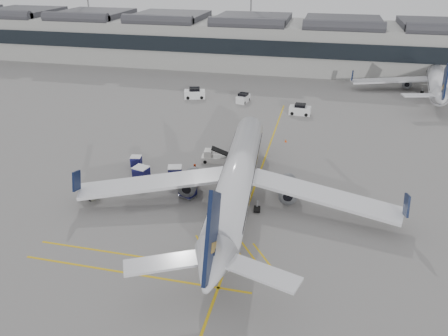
% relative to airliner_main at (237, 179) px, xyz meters
% --- Properties ---
extents(ground, '(220.00, 220.00, 0.00)m').
position_rel_airliner_main_xyz_m(ground, '(-8.59, -2.20, -3.13)').
color(ground, gray).
rests_on(ground, ground).
extents(terminal, '(200.00, 20.45, 12.40)m').
position_rel_airliner_main_xyz_m(terminal, '(-8.59, 69.72, 3.01)').
color(terminal, '#9E9E99').
rests_on(terminal, ground).
extents(light_masts, '(113.00, 0.60, 25.45)m').
position_rel_airliner_main_xyz_m(light_masts, '(-10.26, 83.80, 11.36)').
color(light_masts, slate).
rests_on(light_masts, ground).
extents(apron_markings, '(0.25, 60.00, 0.01)m').
position_rel_airliner_main_xyz_m(apron_markings, '(1.41, 7.80, -3.12)').
color(apron_markings, gold).
rests_on(apron_markings, ground).
extents(airliner_main, '(36.56, 40.08, 10.65)m').
position_rel_airliner_main_xyz_m(airliner_main, '(0.00, 0.00, 0.00)').
color(airliner_main, silver).
rests_on(airliner_main, ground).
extents(airliner_far, '(33.81, 37.17, 9.91)m').
position_rel_airliner_main_xyz_m(airliner_far, '(31.04, 53.26, -0.22)').
color(airliner_far, silver).
rests_on(airliner_far, ground).
extents(belt_loader, '(5.41, 2.25, 2.17)m').
position_rel_airliner_main_xyz_m(belt_loader, '(-5.08, 10.33, -2.50)').
color(belt_loader, silver).
rests_on(belt_loader, ground).
extents(baggage_cart_a, '(2.20, 1.98, 1.95)m').
position_rel_airliner_main_xyz_m(baggage_cart_a, '(-8.84, 3.63, -2.09)').
color(baggage_cart_a, gray).
rests_on(baggage_cart_a, ground).
extents(baggage_cart_b, '(2.30, 2.12, 1.96)m').
position_rel_airliner_main_xyz_m(baggage_cart_b, '(-5.98, -0.09, -2.08)').
color(baggage_cart_b, gray).
rests_on(baggage_cart_b, ground).
extents(baggage_cart_c, '(2.24, 1.99, 2.04)m').
position_rel_airliner_main_xyz_m(baggage_cart_c, '(-12.93, 2.38, -2.04)').
color(baggage_cart_c, gray).
rests_on(baggage_cart_c, ground).
extents(baggage_cart_d, '(1.72, 1.50, 1.60)m').
position_rel_airliner_main_xyz_m(baggage_cart_d, '(-15.28, 6.12, -2.27)').
color(baggage_cart_d, gray).
rests_on(baggage_cart_d, ground).
extents(ramp_agent_a, '(0.59, 0.68, 1.57)m').
position_rel_airliner_main_xyz_m(ramp_agent_a, '(-5.88, 3.68, -2.35)').
color(ramp_agent_a, '#DB460B').
rests_on(ramp_agent_a, ground).
extents(ramp_agent_b, '(1.10, 1.04, 1.79)m').
position_rel_airliner_main_xyz_m(ramp_agent_b, '(-6.73, 5.27, -2.24)').
color(ramp_agent_b, red).
rests_on(ramp_agent_b, ground).
extents(pushback_tug, '(2.70, 2.24, 1.30)m').
position_rel_airliner_main_xyz_m(pushback_tug, '(-17.37, -2.82, -2.55)').
color(pushback_tug, '#4E5044').
rests_on(pushback_tug, ground).
extents(safety_cone_nose, '(0.36, 0.36, 0.50)m').
position_rel_airliner_main_xyz_m(safety_cone_nose, '(3.67, 19.67, -2.88)').
color(safety_cone_nose, '#F24C0A').
rests_on(safety_cone_nose, ground).
extents(safety_cone_engine, '(0.37, 0.37, 0.51)m').
position_rel_airliner_main_xyz_m(safety_cone_engine, '(4.75, 5.06, -2.87)').
color(safety_cone_engine, '#F24C0A').
rests_on(safety_cone_engine, ground).
extents(service_van_left, '(4.55, 3.17, 2.12)m').
position_rel_airliner_main_xyz_m(service_van_left, '(-16.71, 38.51, -2.18)').
color(service_van_left, silver).
rests_on(service_van_left, ground).
extents(service_van_mid, '(2.37, 3.76, 1.80)m').
position_rel_airliner_main_xyz_m(service_van_mid, '(-6.69, 38.17, -2.33)').
color(service_van_mid, silver).
rests_on(service_van_mid, ground).
extents(service_van_right, '(3.91, 2.13, 1.95)m').
position_rel_airliner_main_xyz_m(service_van_right, '(4.75, 33.32, -2.26)').
color(service_van_right, silver).
rests_on(service_van_right, ground).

